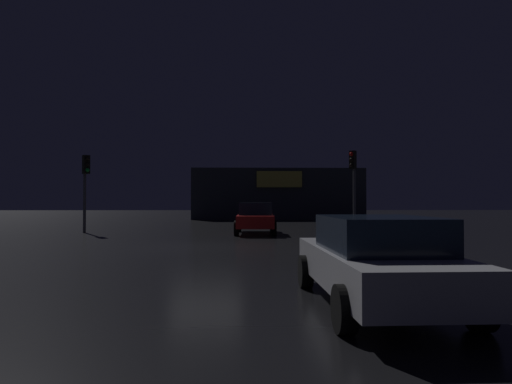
% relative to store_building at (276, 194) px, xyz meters
% --- Properties ---
extents(ground_plane, '(120.00, 120.00, 0.00)m').
position_rel_store_building_xyz_m(ground_plane, '(-4.38, -26.24, -2.20)').
color(ground_plane, black).
extents(store_building, '(14.83, 8.41, 4.40)m').
position_rel_store_building_xyz_m(store_building, '(0.00, 0.00, 0.00)').
color(store_building, '#33383D').
rests_on(store_building, ground).
extents(traffic_signal_main, '(0.42, 0.42, 3.94)m').
position_rel_store_building_xyz_m(traffic_signal_main, '(-11.07, -18.99, 0.59)').
color(traffic_signal_main, '#595B60').
rests_on(traffic_signal_main, ground).
extents(traffic_signal_cross_left, '(0.42, 0.43, 4.30)m').
position_rel_store_building_xyz_m(traffic_signal_cross_left, '(2.83, -18.22, 0.85)').
color(traffic_signal_cross_left, '#595B60').
rests_on(traffic_signal_cross_left, ground).
extents(car_near, '(2.08, 4.40, 1.53)m').
position_rel_store_building_xyz_m(car_near, '(-2.45, -19.87, -1.40)').
color(car_near, '#A51414').
rests_on(car_near, ground).
extents(car_far, '(2.01, 4.58, 1.40)m').
position_rel_store_building_xyz_m(car_far, '(-1.01, -35.34, -1.48)').
color(car_far, '#B7B7BF').
rests_on(car_far, ground).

